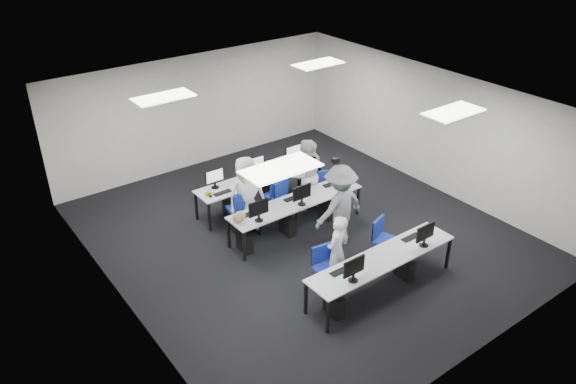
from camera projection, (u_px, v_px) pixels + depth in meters
room at (303, 173)px, 11.57m from camera, size 9.00×9.02×3.00m
ceiling_panels at (304, 104)px, 10.86m from camera, size 5.20×4.60×0.02m
desk_front at (383, 260)px, 10.28m from camera, size 3.20×0.70×0.73m
desk_mid at (297, 203)px, 12.11m from camera, size 3.20×0.70×0.73m
desk_back at (260, 179)px, 13.09m from camera, size 3.20×0.70×0.73m
equipment_front at (374, 278)px, 10.32m from camera, size 2.51×0.41×1.19m
equipment_mid at (290, 219)px, 12.15m from camera, size 2.91×0.41×1.19m
equipment_back at (267, 189)px, 13.36m from camera, size 2.91×0.41×1.19m
chair_0 at (326, 276)px, 10.50m from camera, size 0.48×0.51×0.88m
chair_1 at (385, 248)px, 11.28m from camera, size 0.59×0.61×0.93m
chair_2 at (246, 222)px, 12.19m from camera, size 0.46×0.50×0.91m
chair_3 at (283, 209)px, 12.68m from camera, size 0.45×0.49×0.90m
chair_4 at (323, 196)px, 13.22m from camera, size 0.46×0.49×0.84m
chair_5 at (239, 216)px, 12.38m from camera, size 0.50×0.54×0.94m
chair_6 at (275, 203)px, 12.92m from camera, size 0.52×0.55×0.91m
chair_7 at (317, 190)px, 13.47m from camera, size 0.55×0.57×0.87m
handbag at (239, 217)px, 11.27m from camera, size 0.32×0.23×0.25m
student_0 at (337, 251)px, 10.41m from camera, size 0.63×0.53×1.48m
student_1 at (305, 175)px, 12.90m from camera, size 0.97×0.84×1.72m
student_2 at (247, 194)px, 12.09m from camera, size 0.90×0.65×1.72m
student_3 at (310, 171)px, 13.26m from camera, size 0.95×0.57×1.52m
photographer at (340, 207)px, 11.51m from camera, size 1.20×0.71×1.83m
dslr_camera at (336, 161)px, 11.17m from camera, size 0.14×0.18×0.10m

